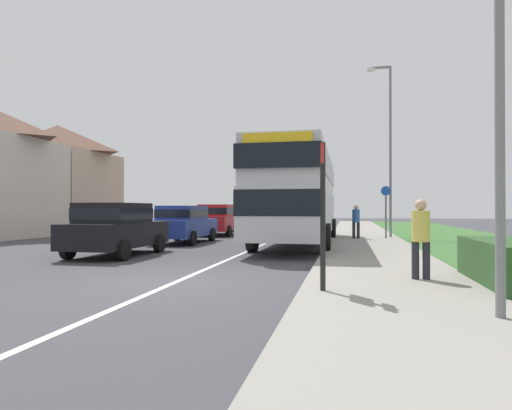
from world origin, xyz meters
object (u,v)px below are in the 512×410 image
at_px(parked_car_black, 116,227).
at_px(bus_stop_sign, 323,206).
at_px(cycle_route_sign, 386,210).
at_px(street_lamp_near, 490,2).
at_px(pedestrian_walking_away, 356,220).
at_px(pedestrian_at_stop, 421,235).
at_px(parked_car_blue, 184,222).
at_px(parked_car_dark_green, 241,217).
at_px(street_lamp_mid, 388,141).
at_px(double_decker_bus, 298,192).
at_px(parked_car_red, 219,218).

distance_m(parked_car_black, bus_stop_sign, 8.50).
bearing_deg(parked_car_black, cycle_route_sign, 43.63).
relative_size(parked_car_black, street_lamp_near, 0.55).
bearing_deg(pedestrian_walking_away, pedestrian_at_stop, -85.06).
height_order(pedestrian_at_stop, bus_stop_sign, bus_stop_sign).
xyz_separation_m(pedestrian_at_stop, pedestrian_walking_away, (-1.00, 11.63, 0.00)).
xyz_separation_m(parked_car_blue, street_lamp_near, (8.71, -11.87, 3.24)).
relative_size(parked_car_black, bus_stop_sign, 1.51).
bearing_deg(parked_car_dark_green, pedestrian_walking_away, -48.32).
xyz_separation_m(parked_car_dark_green, street_lamp_near, (8.85, -22.95, 3.21)).
bearing_deg(pedestrian_at_stop, bus_stop_sign, -139.16).
distance_m(pedestrian_at_stop, street_lamp_near, 4.32).
height_order(parked_car_blue, parked_car_dark_green, parked_car_dark_green).
xyz_separation_m(parked_car_black, street_lamp_mid, (9.07, 9.45, 3.84)).
height_order(street_lamp_near, street_lamp_mid, street_lamp_mid).
relative_size(pedestrian_walking_away, street_lamp_near, 0.23).
xyz_separation_m(parked_car_blue, cycle_route_sign, (8.67, 3.14, 0.54)).
distance_m(double_decker_bus, bus_stop_sign, 10.51).
bearing_deg(cycle_route_sign, parked_car_dark_green, 137.97).
height_order(parked_car_dark_green, street_lamp_mid, street_lamp_mid).
height_order(pedestrian_at_stop, street_lamp_mid, street_lamp_mid).
distance_m(double_decker_bus, parked_car_black, 7.45).
distance_m(pedestrian_walking_away, street_lamp_mid, 4.33).
bearing_deg(pedestrian_at_stop, street_lamp_mid, 87.57).
bearing_deg(double_decker_bus, pedestrian_at_stop, -69.27).
height_order(parked_car_dark_green, pedestrian_at_stop, parked_car_dark_green).
distance_m(pedestrian_walking_away, street_lamp_near, 14.97).
distance_m(parked_car_black, parked_car_dark_green, 16.40).
distance_m(bus_stop_sign, cycle_route_sign, 13.79).
bearing_deg(parked_car_blue, cycle_route_sign, 19.91).
bearing_deg(street_lamp_near, pedestrian_walking_away, 95.45).
bearing_deg(pedestrian_walking_away, street_lamp_mid, 42.53).
bearing_deg(cycle_route_sign, bus_stop_sign, -98.95).
bearing_deg(bus_stop_sign, parked_car_black, 142.44).
relative_size(parked_car_black, pedestrian_walking_away, 2.35).
bearing_deg(parked_car_black, parked_car_red, 89.36).
distance_m(parked_car_dark_green, cycle_route_sign, 11.88).
xyz_separation_m(parked_car_red, pedestrian_walking_away, (7.39, -2.88, 0.04)).
xyz_separation_m(double_decker_bus, parked_car_dark_green, (-5.13, 11.19, -1.22)).
relative_size(parked_car_blue, pedestrian_at_stop, 2.51).
height_order(double_decker_bus, parked_car_red, double_decker_bus).
distance_m(pedestrian_walking_away, bus_stop_sign, 13.22).
xyz_separation_m(parked_car_black, cycle_route_sign, (8.87, 8.45, 0.52)).
bearing_deg(parked_car_blue, pedestrian_walking_away, 20.27).
bearing_deg(parked_car_dark_green, pedestrian_at_stop, -67.07).
distance_m(parked_car_blue, street_lamp_near, 15.07).
bearing_deg(street_lamp_near, parked_car_blue, 126.26).
relative_size(parked_car_blue, street_lamp_mid, 0.50).
distance_m(parked_car_black, street_lamp_mid, 13.65).
xyz_separation_m(parked_car_dark_green, pedestrian_walking_away, (7.46, -8.38, 0.06)).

